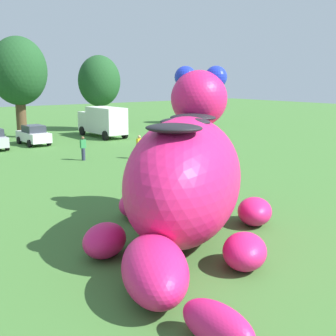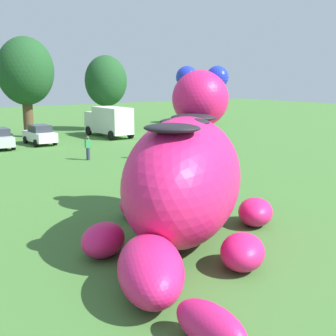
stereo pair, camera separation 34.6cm
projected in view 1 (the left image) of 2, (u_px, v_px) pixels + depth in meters
ground_plane at (197, 235)px, 16.88m from camera, size 160.00×160.00×0.00m
giant_inflatable_creature at (185, 177)px, 16.04m from camera, size 9.45×11.16×6.27m
car_white at (34, 135)px, 39.28m from camera, size 2.01×4.13×1.72m
box_truck at (103, 121)px, 44.27m from camera, size 2.44×6.44×2.95m
tree_centre_left at (18, 72)px, 43.24m from camera, size 5.44×5.44×9.65m
tree_centre at (99, 82)px, 49.20m from camera, size 4.60×4.60×8.16m
tree_centre_right at (198, 90)px, 56.92m from camera, size 3.66×3.66×6.50m
spectator_mid_field at (83, 148)px, 31.89m from camera, size 0.38×0.26×1.71m
spectator_by_cars at (214, 157)px, 28.46m from camera, size 0.38×0.26×1.71m
spectator_far_side at (139, 147)px, 32.51m from camera, size 0.38×0.26×1.71m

